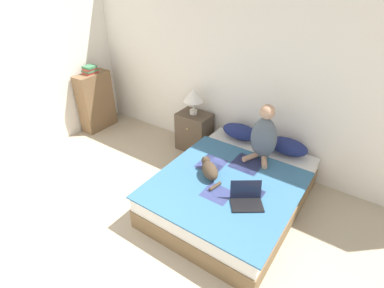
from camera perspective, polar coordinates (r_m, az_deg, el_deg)
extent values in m
cube|color=white|center=(4.34, 8.76, 12.76)|extent=(6.18, 0.05, 2.55)
cube|color=white|center=(4.94, -32.37, 10.60)|extent=(0.05, 4.80, 2.55)
cube|color=brown|center=(3.85, 7.59, -9.82)|extent=(1.54, 2.02, 0.25)
cube|color=silver|center=(3.72, 7.82, -7.33)|extent=(1.51, 1.99, 0.18)
cube|color=teal|center=(3.51, 6.39, -7.77)|extent=(1.58, 1.61, 0.02)
cube|color=#3D4784|center=(3.87, 10.41, -3.77)|extent=(0.37, 0.39, 0.01)
cube|color=#3D4784|center=(3.38, 4.76, -9.44)|extent=(0.31, 0.28, 0.01)
cube|color=#3D4784|center=(3.81, 3.73, -3.87)|extent=(0.32, 0.35, 0.01)
cube|color=#3D4784|center=(3.42, 11.55, -9.43)|extent=(0.21, 0.25, 0.01)
ellipsoid|color=navy|center=(4.35, 9.18, 2.32)|extent=(0.54, 0.29, 0.21)
ellipsoid|color=navy|center=(4.15, 17.70, -0.44)|extent=(0.54, 0.29, 0.21)
ellipsoid|color=slate|center=(3.88, 13.48, 1.04)|extent=(0.34, 0.19, 0.57)
sphere|color=tan|center=(3.71, 14.19, 5.96)|extent=(0.19, 0.19, 0.19)
cylinder|color=tan|center=(3.94, 11.11, -2.42)|extent=(0.16, 0.25, 0.07)
cylinder|color=tan|center=(3.89, 13.60, -3.28)|extent=(0.16, 0.25, 0.07)
ellipsoid|color=#473828|center=(3.55, 3.42, -5.09)|extent=(0.35, 0.34, 0.17)
sphere|color=#473828|center=(3.67, 2.62, -3.18)|extent=(0.11, 0.11, 0.11)
cone|color=#473828|center=(3.64, 2.19, -2.73)|extent=(0.05, 0.05, 0.05)
cone|color=#473828|center=(3.66, 3.08, -2.60)|extent=(0.05, 0.05, 0.05)
cylinder|color=#473828|center=(3.44, 4.43, -8.03)|extent=(0.07, 0.18, 0.04)
cube|color=black|center=(3.26, 10.40, -11.41)|extent=(0.39, 0.36, 0.02)
cube|color=black|center=(3.28, 10.20, -8.48)|extent=(0.30, 0.24, 0.21)
cube|color=brown|center=(4.79, 0.43, 2.37)|extent=(0.51, 0.36, 0.63)
sphere|color=tan|center=(4.58, -0.92, 2.89)|extent=(0.03, 0.03, 0.03)
cylinder|color=beige|center=(4.63, 0.28, 6.15)|extent=(0.12, 0.12, 0.07)
cylinder|color=beige|center=(4.59, 0.28, 7.36)|extent=(0.02, 0.02, 0.15)
cone|color=white|center=(4.52, 0.29, 9.38)|extent=(0.31, 0.31, 0.20)
cube|color=brown|center=(5.63, -17.86, 7.73)|extent=(0.27, 0.61, 1.02)
cube|color=#B24238|center=(5.45, -18.77, 12.78)|extent=(0.16, 0.23, 0.04)
cube|color=#3D7A51|center=(5.45, -18.85, 13.12)|extent=(0.19, 0.22, 0.03)
cube|color=#B24238|center=(5.43, -18.88, 13.38)|extent=(0.15, 0.21, 0.03)
cube|color=#3D7A51|center=(5.42, -18.95, 13.72)|extent=(0.18, 0.19, 0.04)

